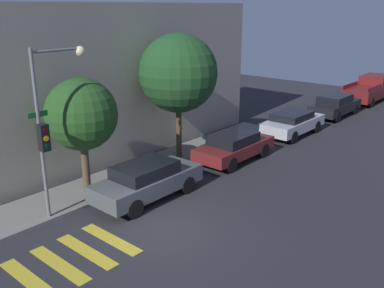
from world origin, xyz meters
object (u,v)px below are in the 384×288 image
traffic_light_pole (51,115)px  sedan_far_end (292,123)px  pickup_truck (370,89)px  tree_near_corner (81,115)px  sedan_tail_of_row (335,105)px  sedan_middle (234,146)px  tree_midblock (178,73)px  sedan_near_corner (147,180)px

traffic_light_pole → sedan_far_end: traffic_light_pole is taller
pickup_truck → tree_near_corner: 25.11m
sedan_tail_of_row → tree_near_corner: size_ratio=1.01×
sedan_middle → pickup_truck: 17.98m
sedan_tail_of_row → tree_midblock: size_ratio=0.77×
traffic_light_pole → sedan_near_corner: (3.00, -1.27, -2.91)m
sedan_near_corner → sedan_far_end: 11.40m
sedan_near_corner → sedan_far_end: (11.40, 0.00, -0.04)m
traffic_light_pole → sedan_middle: traffic_light_pole is taller
sedan_middle → sedan_tail_of_row: bearing=0.0°
sedan_near_corner → sedan_far_end: size_ratio=0.99×
traffic_light_pole → pickup_truck: 26.85m
traffic_light_pole → sedan_far_end: bearing=-5.1°
traffic_light_pole → sedan_tail_of_row: traffic_light_pole is taller
sedan_tail_of_row → sedan_middle: bearing=180.0°
sedan_near_corner → tree_midblock: (4.12, 2.13, 3.40)m
traffic_light_pole → tree_near_corner: size_ratio=1.28×
traffic_light_pole → tree_midblock: size_ratio=0.98×
sedan_middle → sedan_near_corner: bearing=180.0°
sedan_near_corner → sedan_middle: (5.69, 0.00, -0.04)m
sedan_near_corner → sedan_middle: 5.69m
traffic_light_pole → pickup_truck: traffic_light_pole is taller
pickup_truck → sedan_middle: bearing=-180.0°
sedan_tail_of_row → tree_near_corner: (-18.49, 2.13, 2.45)m
sedan_far_end → sedan_tail_of_row: bearing=-0.0°
tree_near_corner → tree_midblock: size_ratio=0.77×
sedan_middle → sedan_tail_of_row: 11.55m
sedan_near_corner → tree_midblock: size_ratio=0.75×
tree_midblock → sedan_far_end: bearing=-16.3°
sedan_middle → sedan_far_end: sedan_middle is taller
sedan_middle → tree_near_corner: 7.68m
sedan_middle → traffic_light_pole: bearing=171.7°
sedan_tail_of_row → pickup_truck: (6.42, 0.00, 0.17)m
sedan_near_corner → sedan_middle: sedan_near_corner is taller
tree_near_corner → tree_midblock: tree_midblock is taller
sedan_near_corner → sedan_middle: size_ratio=1.03×
tree_midblock → traffic_light_pole: bearing=-173.1°
sedan_tail_of_row → tree_near_corner: bearing=173.4°
sedan_tail_of_row → pickup_truck: size_ratio=0.84×
sedan_near_corner → tree_near_corner: (-1.25, 2.13, 2.45)m
sedan_tail_of_row → tree_near_corner: tree_near_corner is taller
pickup_truck → sedan_tail_of_row: bearing=-180.0°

